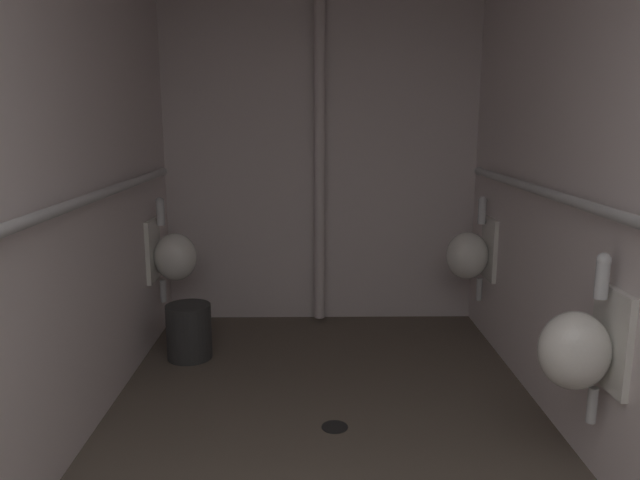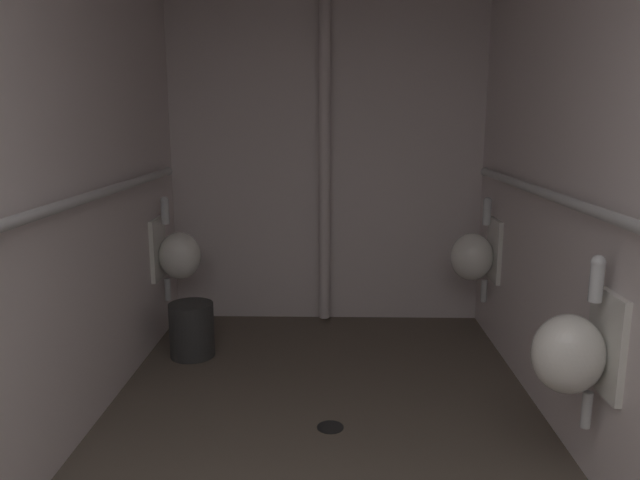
{
  "view_description": "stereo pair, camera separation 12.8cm",
  "coord_description": "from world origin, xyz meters",
  "px_view_note": "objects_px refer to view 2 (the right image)",
  "views": [
    {
      "loc": [
        -0.07,
        -0.18,
        1.6
      ],
      "look_at": [
        -0.02,
        3.34,
        0.87
      ],
      "focal_mm": 33.71,
      "sensor_mm": 36.0,
      "label": 1
    },
    {
      "loc": [
        0.06,
        -0.18,
        1.6
      ],
      "look_at": [
        -0.02,
        3.34,
        0.87
      ],
      "focal_mm": 33.71,
      "sensor_mm": 36.0,
      "label": 2
    }
  ],
  "objects_px": {
    "urinal_right_far": "(475,255)",
    "waste_bin": "(192,330)",
    "urinal_left_mid": "(177,254)",
    "urinal_right_mid": "(573,352)",
    "standpipe_back_wall": "(325,161)",
    "floor_drain": "(330,427)"
  },
  "relations": [
    {
      "from": "urinal_left_mid",
      "to": "urinal_right_mid",
      "type": "distance_m",
      "value": 2.76
    },
    {
      "from": "floor_drain",
      "to": "waste_bin",
      "type": "xyz_separation_m",
      "value": [
        -0.94,
        0.95,
        0.18
      ]
    },
    {
      "from": "urinal_right_mid",
      "to": "urinal_right_far",
      "type": "bearing_deg",
      "value": 90.0
    },
    {
      "from": "urinal_right_mid",
      "to": "floor_drain",
      "type": "relative_size",
      "value": 5.39
    },
    {
      "from": "urinal_right_far",
      "to": "standpipe_back_wall",
      "type": "relative_size",
      "value": 0.3
    },
    {
      "from": "urinal_right_far",
      "to": "floor_drain",
      "type": "height_order",
      "value": "urinal_right_far"
    },
    {
      "from": "standpipe_back_wall",
      "to": "waste_bin",
      "type": "height_order",
      "value": "standpipe_back_wall"
    },
    {
      "from": "urinal_left_mid",
      "to": "floor_drain",
      "type": "distance_m",
      "value": 1.79
    },
    {
      "from": "urinal_left_mid",
      "to": "urinal_right_far",
      "type": "distance_m",
      "value": 2.12
    },
    {
      "from": "urinal_right_far",
      "to": "waste_bin",
      "type": "height_order",
      "value": "urinal_right_far"
    },
    {
      "from": "urinal_right_mid",
      "to": "floor_drain",
      "type": "xyz_separation_m",
      "value": [
        -1.01,
        0.51,
        -0.63
      ]
    },
    {
      "from": "standpipe_back_wall",
      "to": "floor_drain",
      "type": "relative_size",
      "value": 17.8
    },
    {
      "from": "urinal_left_mid",
      "to": "floor_drain",
      "type": "relative_size",
      "value": 5.39
    },
    {
      "from": "urinal_left_mid",
      "to": "floor_drain",
      "type": "bearing_deg",
      "value": -48.7
    },
    {
      "from": "urinal_left_mid",
      "to": "urinal_right_mid",
      "type": "xyz_separation_m",
      "value": [
        2.12,
        -1.76,
        0.0
      ]
    },
    {
      "from": "standpipe_back_wall",
      "to": "waste_bin",
      "type": "relative_size",
      "value": 6.75
    },
    {
      "from": "urinal_left_mid",
      "to": "standpipe_back_wall",
      "type": "xyz_separation_m",
      "value": [
        1.05,
        0.44,
        0.63
      ]
    },
    {
      "from": "urinal_left_mid",
      "to": "urinal_right_far",
      "type": "bearing_deg",
      "value": 0.39
    },
    {
      "from": "waste_bin",
      "to": "urinal_right_mid",
      "type": "bearing_deg",
      "value": -36.65
    },
    {
      "from": "urinal_right_far",
      "to": "waste_bin",
      "type": "relative_size",
      "value": 2.04
    },
    {
      "from": "floor_drain",
      "to": "urinal_right_mid",
      "type": "bearing_deg",
      "value": -26.59
    },
    {
      "from": "urinal_right_far",
      "to": "waste_bin",
      "type": "xyz_separation_m",
      "value": [
        -1.96,
        -0.32,
        -0.45
      ]
    }
  ]
}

